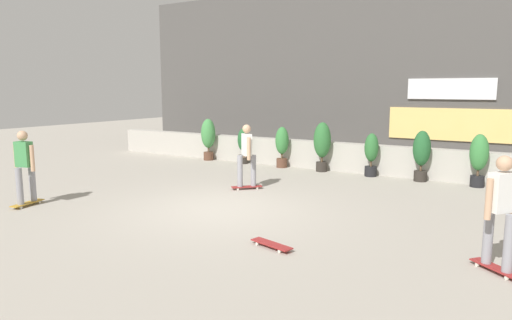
{
  "coord_description": "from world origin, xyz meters",
  "views": [
    {
      "loc": [
        5.81,
        -7.93,
        2.61
      ],
      "look_at": [
        0.0,
        1.5,
        0.9
      ],
      "focal_mm": 32.55,
      "sensor_mm": 36.0,
      "label": 1
    }
  ],
  "objects_px": {
    "skateboard_near_camera": "(271,244)",
    "potted_plant_0": "(208,136)",
    "potted_plant_4": "(371,153)",
    "potted_plant_6": "(479,157)",
    "skater_mid_plaza": "(25,165)",
    "skater_by_wall_right": "(501,209)",
    "skater_foreground": "(247,154)",
    "potted_plant_3": "(322,143)",
    "potted_plant_1": "(243,145)",
    "potted_plant_2": "(282,145)",
    "potted_plant_5": "(422,152)"
  },
  "relations": [
    {
      "from": "potted_plant_3",
      "to": "potted_plant_6",
      "type": "distance_m",
      "value": 4.51
    },
    {
      "from": "potted_plant_1",
      "to": "skateboard_near_camera",
      "type": "distance_m",
      "value": 8.8
    },
    {
      "from": "skater_foreground",
      "to": "potted_plant_4",
      "type": "bearing_deg",
      "value": 57.78
    },
    {
      "from": "potted_plant_6",
      "to": "skateboard_near_camera",
      "type": "distance_m",
      "value": 7.48
    },
    {
      "from": "potted_plant_1",
      "to": "skater_mid_plaza",
      "type": "distance_m",
      "value": 7.59
    },
    {
      "from": "potted_plant_2",
      "to": "potted_plant_3",
      "type": "xyz_separation_m",
      "value": [
        1.44,
        0.0,
        0.15
      ]
    },
    {
      "from": "potted_plant_6",
      "to": "potted_plant_1",
      "type": "bearing_deg",
      "value": 180.0
    },
    {
      "from": "potted_plant_3",
      "to": "skater_by_wall_right",
      "type": "relative_size",
      "value": 0.92
    },
    {
      "from": "potted_plant_0",
      "to": "potted_plant_2",
      "type": "bearing_deg",
      "value": 0.0
    },
    {
      "from": "potted_plant_4",
      "to": "skater_mid_plaza",
      "type": "relative_size",
      "value": 0.76
    },
    {
      "from": "skateboard_near_camera",
      "to": "skater_mid_plaza",
      "type": "bearing_deg",
      "value": -175.65
    },
    {
      "from": "potted_plant_1",
      "to": "skateboard_near_camera",
      "type": "xyz_separation_m",
      "value": [
        5.19,
        -7.08,
        -0.6
      ]
    },
    {
      "from": "potted_plant_0",
      "to": "skater_foreground",
      "type": "bearing_deg",
      "value": -41.61
    },
    {
      "from": "potted_plant_0",
      "to": "potted_plant_6",
      "type": "xyz_separation_m",
      "value": [
        9.02,
        0.0,
        -0.07
      ]
    },
    {
      "from": "potted_plant_4",
      "to": "potted_plant_5",
      "type": "bearing_deg",
      "value": 0.0
    },
    {
      "from": "potted_plant_3",
      "to": "potted_plant_4",
      "type": "distance_m",
      "value": 1.6
    },
    {
      "from": "potted_plant_0",
      "to": "potted_plant_1",
      "type": "relative_size",
      "value": 1.23
    },
    {
      "from": "skater_mid_plaza",
      "to": "skater_by_wall_right",
      "type": "bearing_deg",
      "value": 7.66
    },
    {
      "from": "potted_plant_1",
      "to": "potted_plant_3",
      "type": "relative_size",
      "value": 0.79
    },
    {
      "from": "potted_plant_2",
      "to": "skateboard_near_camera",
      "type": "xyz_separation_m",
      "value": [
        3.64,
        -7.08,
        -0.71
      ]
    },
    {
      "from": "potted_plant_3",
      "to": "potted_plant_4",
      "type": "xyz_separation_m",
      "value": [
        1.59,
        -0.0,
        -0.2
      ]
    },
    {
      "from": "potted_plant_3",
      "to": "potted_plant_5",
      "type": "xyz_separation_m",
      "value": [
        3.04,
        0.0,
        -0.08
      ]
    },
    {
      "from": "potted_plant_5",
      "to": "skateboard_near_camera",
      "type": "height_order",
      "value": "potted_plant_5"
    },
    {
      "from": "skater_by_wall_right",
      "to": "skater_mid_plaza",
      "type": "xyz_separation_m",
      "value": [
        -9.31,
        -1.25,
        0.0
      ]
    },
    {
      "from": "potted_plant_1",
      "to": "skater_foreground",
      "type": "bearing_deg",
      "value": -55.52
    },
    {
      "from": "skater_by_wall_right",
      "to": "skater_mid_plaza",
      "type": "relative_size",
      "value": 1.0
    },
    {
      "from": "potted_plant_4",
      "to": "skater_mid_plaza",
      "type": "bearing_deg",
      "value": -125.81
    },
    {
      "from": "skater_foreground",
      "to": "skateboard_near_camera",
      "type": "height_order",
      "value": "skater_foreground"
    },
    {
      "from": "potted_plant_3",
      "to": "skater_mid_plaza",
      "type": "bearing_deg",
      "value": -117.04
    },
    {
      "from": "potted_plant_5",
      "to": "potted_plant_3",
      "type": "bearing_deg",
      "value": 180.0
    },
    {
      "from": "potted_plant_4",
      "to": "potted_plant_6",
      "type": "relative_size",
      "value": 0.91
    },
    {
      "from": "potted_plant_5",
      "to": "skateboard_near_camera",
      "type": "relative_size",
      "value": 1.75
    },
    {
      "from": "potted_plant_4",
      "to": "potted_plant_6",
      "type": "xyz_separation_m",
      "value": [
        2.91,
        0.0,
        0.1
      ]
    },
    {
      "from": "potted_plant_2",
      "to": "skater_foreground",
      "type": "height_order",
      "value": "skater_foreground"
    },
    {
      "from": "skater_by_wall_right",
      "to": "skateboard_near_camera",
      "type": "height_order",
      "value": "skater_by_wall_right"
    },
    {
      "from": "potted_plant_4",
      "to": "skater_by_wall_right",
      "type": "distance_m",
      "value": 7.38
    },
    {
      "from": "potted_plant_0",
      "to": "skater_mid_plaza",
      "type": "xyz_separation_m",
      "value": [
        0.66,
        -7.54,
        0.06
      ]
    },
    {
      "from": "potted_plant_2",
      "to": "potted_plant_3",
      "type": "bearing_deg",
      "value": 0.0
    },
    {
      "from": "potted_plant_0",
      "to": "potted_plant_2",
      "type": "relative_size",
      "value": 1.12
    },
    {
      "from": "potted_plant_3",
      "to": "skateboard_near_camera",
      "type": "xyz_separation_m",
      "value": [
        2.2,
        -7.08,
        -0.85
      ]
    },
    {
      "from": "potted_plant_3",
      "to": "skater_mid_plaza",
      "type": "height_order",
      "value": "skater_mid_plaza"
    },
    {
      "from": "potted_plant_2",
      "to": "skater_by_wall_right",
      "type": "height_order",
      "value": "skater_by_wall_right"
    },
    {
      "from": "potted_plant_0",
      "to": "potted_plant_5",
      "type": "relative_size",
      "value": 1.05
    },
    {
      "from": "potted_plant_1",
      "to": "skater_mid_plaza",
      "type": "bearing_deg",
      "value": -96.51
    },
    {
      "from": "potted_plant_6",
      "to": "skateboard_near_camera",
      "type": "height_order",
      "value": "potted_plant_6"
    },
    {
      "from": "skateboard_near_camera",
      "to": "potted_plant_0",
      "type": "bearing_deg",
      "value": 133.5
    },
    {
      "from": "potted_plant_1",
      "to": "skater_by_wall_right",
      "type": "bearing_deg",
      "value": -36.66
    },
    {
      "from": "potted_plant_1",
      "to": "potted_plant_5",
      "type": "height_order",
      "value": "potted_plant_5"
    },
    {
      "from": "potted_plant_6",
      "to": "skater_by_wall_right",
      "type": "bearing_deg",
      "value": -81.39
    },
    {
      "from": "potted_plant_6",
      "to": "skater_by_wall_right",
      "type": "xyz_separation_m",
      "value": [
        0.95,
        -6.29,
        0.12
      ]
    }
  ]
}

